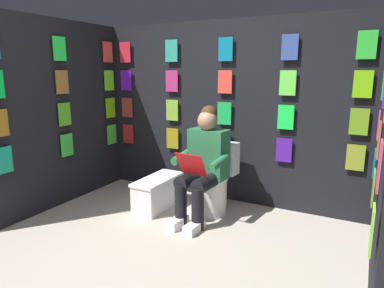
% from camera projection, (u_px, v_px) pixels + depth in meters
% --- Properties ---
extents(ground_plane, '(30.00, 30.00, 0.00)m').
position_uv_depth(ground_plane, '(125.00, 280.00, 2.58)').
color(ground_plane, '#B2A899').
extents(display_wall_back, '(3.33, 0.14, 2.11)m').
position_uv_depth(display_wall_back, '(227.00, 113.00, 4.06)').
color(display_wall_back, black).
rests_on(display_wall_back, ground).
extents(display_wall_right, '(0.14, 1.92, 2.11)m').
position_uv_depth(display_wall_right, '(59.00, 114.00, 3.95)').
color(display_wall_right, black).
rests_on(display_wall_right, ground).
extents(toilet, '(0.42, 0.57, 0.77)m').
position_uv_depth(toilet, '(213.00, 183.00, 3.79)').
color(toilet, white).
rests_on(toilet, ground).
extents(person_reading, '(0.55, 0.71, 1.19)m').
position_uv_depth(person_reading, '(203.00, 164.00, 3.55)').
color(person_reading, '#286B42').
rests_on(person_reading, ground).
extents(comic_longbox_near, '(0.29, 0.69, 0.35)m').
position_uv_depth(comic_longbox_near, '(158.00, 192.00, 3.93)').
color(comic_longbox_near, silver).
rests_on(comic_longbox_near, ground).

